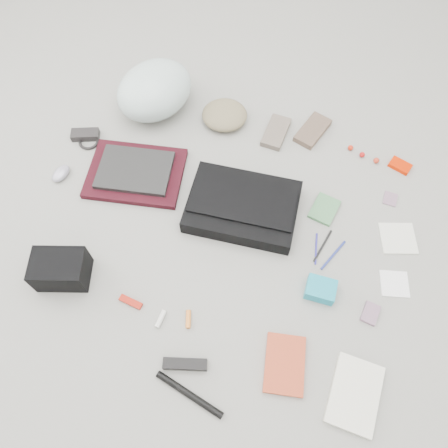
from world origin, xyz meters
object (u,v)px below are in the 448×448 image
(book_red, at_px, (285,364))
(accordion_wallet, at_px, (321,289))
(bike_helmet, at_px, (155,90))
(camera_bag, at_px, (61,269))
(messenger_bag, at_px, (242,207))
(laptop, at_px, (135,170))

(book_red, relative_size, accordion_wallet, 1.88)
(book_red, bearing_deg, bike_helmet, 121.70)
(camera_bag, bearing_deg, messenger_bag, 23.46)
(messenger_bag, xyz_separation_m, accordion_wallet, (0.38, -0.24, -0.01))
(camera_bag, xyz_separation_m, accordion_wallet, (0.93, 0.26, -0.04))
(messenger_bag, height_order, book_red, messenger_bag)
(bike_helmet, relative_size, camera_bag, 1.91)
(messenger_bag, bearing_deg, bike_helmet, 137.98)
(messenger_bag, xyz_separation_m, camera_bag, (-0.55, -0.50, 0.03))
(laptop, height_order, camera_bag, camera_bag)
(bike_helmet, xyz_separation_m, book_red, (0.89, -0.95, -0.10))
(bike_helmet, bearing_deg, book_red, -22.60)
(book_red, bearing_deg, messenger_bag, 110.12)
(book_red, xyz_separation_m, accordion_wallet, (0.05, 0.30, 0.02))
(bike_helmet, height_order, accordion_wallet, bike_helmet)
(bike_helmet, height_order, camera_bag, bike_helmet)
(messenger_bag, relative_size, laptop, 1.43)
(laptop, xyz_separation_m, accordion_wallet, (0.87, -0.26, -0.01))
(laptop, height_order, accordion_wallet, accordion_wallet)
(messenger_bag, relative_size, camera_bag, 2.26)
(messenger_bag, relative_size, bike_helmet, 1.18)
(laptop, distance_m, book_red, 0.99)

